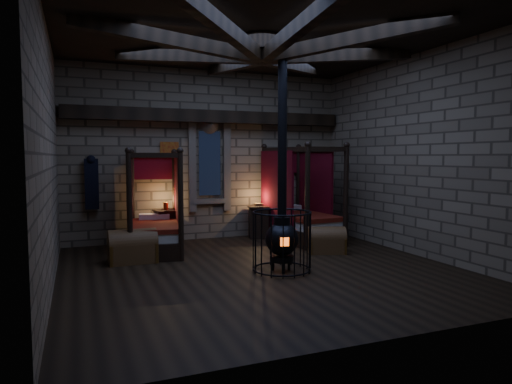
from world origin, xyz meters
name	(u,v)px	position (x,y,z in m)	size (l,w,h in m)	color
room	(260,63)	(0.00, 0.09, 3.74)	(7.02, 7.02, 4.29)	black
bed_left	(155,227)	(-1.55, 2.35, 0.53)	(1.35, 2.18, 2.14)	black
bed_right	(300,218)	(2.01, 2.40, 0.57)	(1.33, 2.28, 2.29)	black
trunk_left	(133,247)	(-2.13, 1.47, 0.30)	(0.92, 0.60, 0.67)	brown
trunk_right	(326,241)	(1.85, 0.86, 0.26)	(0.91, 0.74, 0.58)	brown
nightstand_left	(166,227)	(-1.18, 3.08, 0.42)	(0.57, 0.55, 1.00)	black
nightstand_right	(258,222)	(1.16, 3.07, 0.42)	(0.61, 0.59, 0.89)	black
stove	(282,236)	(0.29, -0.24, 0.64)	(1.06, 1.06, 4.05)	black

